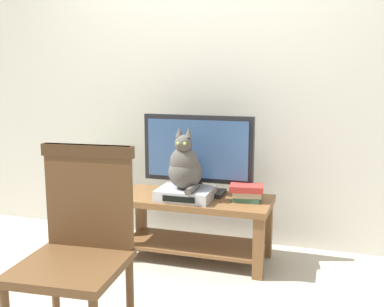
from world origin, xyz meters
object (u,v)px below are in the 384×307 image
(tv, at_px, (198,153))
(wooden_chair, at_px, (79,238))
(media_box, at_px, (186,194))
(cat, at_px, (186,167))
(book_stack, at_px, (247,192))
(potted_plant, at_px, (102,192))
(tv_stand, at_px, (194,217))

(tv, relative_size, wooden_chair, 0.82)
(media_box, height_order, wooden_chair, wooden_chair)
(media_box, distance_m, cat, 0.20)
(wooden_chair, relative_size, book_stack, 4.03)
(tv, distance_m, wooden_chair, 1.34)
(media_box, xyz_separation_m, potted_plant, (-0.74, 0.15, -0.08))
(media_box, bearing_deg, wooden_chair, -98.00)
(tv_stand, distance_m, wooden_chair, 1.26)
(cat, xyz_separation_m, potted_plant, (-0.74, 0.16, -0.28))
(media_box, height_order, book_stack, book_stack)
(wooden_chair, bearing_deg, cat, 81.84)
(cat, relative_size, book_stack, 1.76)
(wooden_chair, height_order, book_stack, wooden_chair)
(tv_stand, distance_m, book_stack, 0.43)
(tv, xyz_separation_m, potted_plant, (-0.78, -0.02, -0.35))
(cat, height_order, wooden_chair, wooden_chair)
(cat, bearing_deg, potted_plant, 167.71)
(tv, bearing_deg, potted_plant, -178.79)
(tv_stand, distance_m, tv, 0.46)
(tv, distance_m, cat, 0.19)
(book_stack, bearing_deg, cat, -165.98)
(tv_stand, relative_size, wooden_chair, 1.11)
(wooden_chair, distance_m, potted_plant, 1.43)
(tv_stand, xyz_separation_m, book_stack, (0.38, 0.02, 0.20))
(media_box, distance_m, book_stack, 0.43)
(media_box, bearing_deg, cat, -85.03)
(tv_stand, xyz_separation_m, wooden_chair, (-0.20, -1.22, 0.25))
(cat, bearing_deg, tv, 78.49)
(tv, distance_m, book_stack, 0.46)
(cat, height_order, book_stack, cat)
(book_stack, bearing_deg, wooden_chair, -115.01)
(book_stack, xyz_separation_m, potted_plant, (-1.16, 0.06, -0.10))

